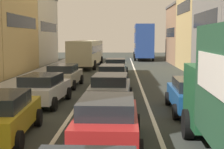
{
  "coord_description": "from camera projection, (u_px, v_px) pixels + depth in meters",
  "views": [
    {
      "loc": [
        0.47,
        -3.23,
        3.27
      ],
      "look_at": [
        0.0,
        12.0,
        1.6
      ],
      "focal_mm": 54.56,
      "sensor_mm": 36.0,
      "label": 1
    }
  ],
  "objects": [
    {
      "name": "sedan_centre_lane_second",
      "position": [
        107.0,
        120.0,
        10.25
      ],
      "size": [
        2.12,
        4.33,
        1.49
      ],
      "rotation": [
        0.0,
        0.0,
        1.55
      ],
      "color": "#A51E1E",
      "rests_on": "ground"
    },
    {
      "name": "wagon_left_lane_second",
      "position": [
        0.0,
        114.0,
        10.99
      ],
      "size": [
        2.24,
        4.39,
        1.49
      ],
      "rotation": [
        0.0,
        0.0,
        1.62
      ],
      "color": "#B29319",
      "rests_on": "ground"
    },
    {
      "name": "sedan_left_lane_fourth",
      "position": [
        64.0,
        75.0,
        22.46
      ],
      "size": [
        2.21,
        4.37,
        1.49
      ],
      "rotation": [
        0.0,
        0.0,
        1.53
      ],
      "color": "beige",
      "rests_on": "ground"
    },
    {
      "name": "hatchback_centre_lane_third",
      "position": [
        111.0,
        88.0,
        16.55
      ],
      "size": [
        2.21,
        4.37,
        1.49
      ],
      "rotation": [
        0.0,
        0.0,
        1.53
      ],
      "color": "gray",
      "rests_on": "ground"
    },
    {
      "name": "sidewalk_left",
      "position": [
        19.0,
        83.0,
        23.65
      ],
      "size": [
        2.6,
        64.0,
        0.14
      ],
      "primitive_type": "cube",
      "color": "#A5A5A5",
      "rests_on": "ground"
    },
    {
      "name": "bus_mid_queue_primary",
      "position": [
        86.0,
        51.0,
        36.95
      ],
      "size": [
        3.09,
        10.58,
        2.9
      ],
      "rotation": [
        0.0,
        0.0,
        1.53
      ],
      "color": "#BFB793",
      "rests_on": "ground"
    },
    {
      "name": "coupe_centre_lane_fourth",
      "position": [
        112.0,
        75.0,
        22.15
      ],
      "size": [
        2.1,
        4.32,
        1.49
      ],
      "rotation": [
        0.0,
        0.0,
        1.56
      ],
      "color": "black",
      "rests_on": "ground"
    },
    {
      "name": "sedan_centre_lane_fifth",
      "position": [
        116.0,
        67.0,
        28.76
      ],
      "size": [
        2.1,
        4.32,
        1.49
      ],
      "rotation": [
        0.0,
        0.0,
        1.56
      ],
      "color": "#759EB7",
      "rests_on": "ground"
    },
    {
      "name": "lane_stripe_left",
      "position": [
        91.0,
        85.0,
        23.5
      ],
      "size": [
        0.16,
        60.0,
        0.01
      ],
      "primitive_type": "cube",
      "color": "silver",
      "rests_on": "ground"
    },
    {
      "name": "bus_far_queue_secondary",
      "position": [
        143.0,
        40.0,
        49.96
      ],
      "size": [
        2.95,
        10.54,
        5.06
      ],
      "rotation": [
        0.0,
        0.0,
        1.55
      ],
      "color": "navy",
      "rests_on": "ground"
    },
    {
      "name": "sedan_right_lane_behind_truck",
      "position": [
        193.0,
        94.0,
        14.83
      ],
      "size": [
        2.15,
        4.34,
        1.49
      ],
      "rotation": [
        0.0,
        0.0,
        1.55
      ],
      "color": "#194C8C",
      "rests_on": "ground"
    },
    {
      "name": "sedan_left_lane_third",
      "position": [
        43.0,
        88.0,
        16.55
      ],
      "size": [
        2.28,
        4.41,
        1.49
      ],
      "rotation": [
        0.0,
        0.0,
        1.51
      ],
      "color": "silver",
      "rests_on": "ground"
    },
    {
      "name": "lane_stripe_right",
      "position": [
        140.0,
        85.0,
        23.4
      ],
      "size": [
        0.16,
        60.0,
        0.01
      ],
      "primitive_type": "cube",
      "color": "silver",
      "rests_on": "ground"
    }
  ]
}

